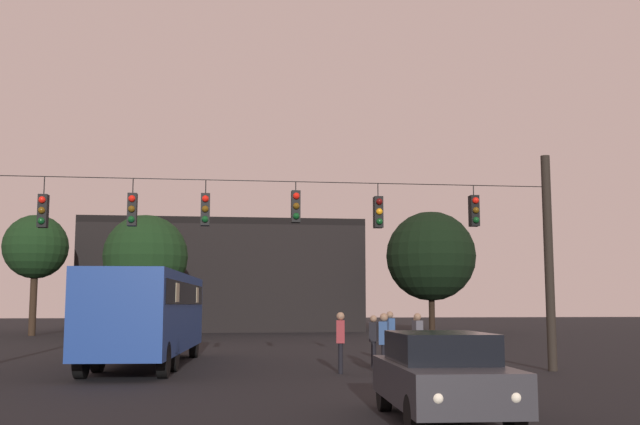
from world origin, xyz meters
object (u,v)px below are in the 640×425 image
object	(u,v)px
pedestrian_trailing	(390,333)
tree_right_far	(431,256)
pedestrian_far_side	(374,338)
pedestrian_crossing_center	(418,337)
tree_behind_building	(146,257)
pedestrian_near_bus	(341,338)
pedestrian_crossing_left	(417,337)
tree_left_silhouette	(36,247)
car_near_right	(442,375)
pedestrian_crossing_right	(384,340)
city_bus	(149,309)

from	to	relation	value
pedestrian_trailing	tree_right_far	size ratio (longest dim) A/B	0.21
pedestrian_far_side	pedestrian_crossing_center	bearing A→B (deg)	-30.01
pedestrian_far_side	tree_behind_building	distance (m)	25.41
pedestrian_near_bus	tree_behind_building	xyz separation A→B (m)	(-8.22, 25.31, 3.90)
pedestrian_crossing_left	tree_behind_building	distance (m)	25.17
tree_left_silhouette	pedestrian_crossing_center	bearing A→B (deg)	-56.46
pedestrian_near_bus	tree_behind_building	world-z (taller)	tree_behind_building
pedestrian_crossing_left	pedestrian_trailing	size ratio (longest dim) A/B	0.92
car_near_right	pedestrian_near_bus	size ratio (longest dim) A/B	2.47
pedestrian_crossing_right	pedestrian_trailing	size ratio (longest dim) A/B	1.00
pedestrian_crossing_right	tree_behind_building	xyz separation A→B (m)	(-9.35, 26.13, 3.92)
pedestrian_crossing_left	tree_left_silhouette	size ratio (longest dim) A/B	0.21
tree_right_far	tree_left_silhouette	bearing A→B (deg)	-179.40
city_bus	pedestrian_trailing	distance (m)	8.26
city_bus	tree_right_far	world-z (taller)	tree_right_far
pedestrian_crossing_left	pedestrian_crossing_center	world-z (taller)	pedestrian_crossing_center
tree_left_silhouette	tree_right_far	size ratio (longest dim) A/B	0.92
pedestrian_far_side	tree_behind_building	size ratio (longest dim) A/B	0.22
pedestrian_crossing_left	pedestrian_far_side	bearing A→B (deg)	-148.26
pedestrian_crossing_left	city_bus	bearing A→B (deg)	178.59
pedestrian_crossing_center	pedestrian_crossing_right	world-z (taller)	pedestrian_crossing_right
pedestrian_trailing	tree_left_silhouette	world-z (taller)	tree_left_silhouette
tree_behind_building	pedestrian_near_bus	bearing A→B (deg)	-72.01
car_near_right	pedestrian_trailing	size ratio (longest dim) A/B	2.49
car_near_right	pedestrian_crossing_center	distance (m)	10.90
city_bus	pedestrian_crossing_left	xyz separation A→B (m)	(9.01, -0.22, -0.95)
pedestrian_crossing_right	tree_left_silhouette	world-z (taller)	tree_left_silhouette
pedestrian_crossing_right	pedestrian_near_bus	distance (m)	1.40
pedestrian_near_bus	tree_right_far	size ratio (longest dim) A/B	0.21
car_near_right	tree_left_silhouette	world-z (taller)	tree_left_silhouette
city_bus	pedestrian_crossing_center	world-z (taller)	city_bus
pedestrian_crossing_right	tree_behind_building	world-z (taller)	tree_behind_building
pedestrian_crossing_left	pedestrian_trailing	world-z (taller)	pedestrian_trailing
pedestrian_crossing_left	pedestrian_crossing_right	distance (m)	4.50
pedestrian_near_bus	city_bus	bearing A→B (deg)	149.79
car_near_right	tree_left_silhouette	distance (m)	41.85
pedestrian_crossing_right	pedestrian_crossing_left	bearing A→B (deg)	63.55
car_near_right	pedestrian_crossing_center	xyz separation A→B (m)	(2.36, 10.64, 0.19)
car_near_right	city_bus	bearing A→B (deg)	116.16
tree_behind_building	city_bus	bearing A→B (deg)	-83.90
pedestrian_crossing_left	tree_right_far	xyz separation A→B (m)	(7.91, 26.19, 4.48)
city_bus	tree_left_silhouette	distance (m)	27.77
city_bus	pedestrian_far_side	world-z (taller)	city_bus
pedestrian_crossing_left	tree_behind_building	world-z (taller)	tree_behind_building
pedestrian_near_bus	tree_left_silhouette	world-z (taller)	tree_left_silhouette
pedestrian_near_bus	tree_left_silhouette	xyz separation A→B (m)	(-15.67, 29.12, 4.71)
pedestrian_crossing_center	tree_left_silhouette	world-z (taller)	tree_left_silhouette
car_near_right	tree_left_silhouette	xyz separation A→B (m)	(-16.01, 38.35, 4.93)
car_near_right	pedestrian_crossing_center	world-z (taller)	pedestrian_crossing_center
city_bus	tree_left_silhouette	xyz separation A→B (m)	(-9.79, 25.69, 3.86)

